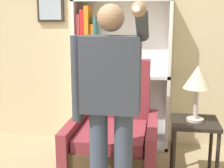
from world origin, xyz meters
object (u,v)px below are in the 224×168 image
(bookcase, at_px, (109,76))
(table_lamp, at_px, (197,80))
(armchair, at_px, (114,141))
(person_standing, at_px, (110,101))
(side_table, at_px, (194,132))

(bookcase, distance_m, table_lamp, 1.32)
(armchair, distance_m, person_standing, 1.00)
(bookcase, distance_m, armchair, 0.97)
(side_table, bearing_deg, bookcase, 139.50)
(bookcase, height_order, side_table, bookcase)
(bookcase, xyz_separation_m, person_standing, (0.26, -1.53, 0.09))
(bookcase, xyz_separation_m, armchair, (0.18, -0.77, -0.56))
(armchair, bearing_deg, side_table, -5.29)
(side_table, relative_size, table_lamp, 1.20)
(bookcase, distance_m, side_table, 1.36)
(bookcase, relative_size, person_standing, 1.07)
(bookcase, relative_size, table_lamp, 3.43)
(bookcase, height_order, person_standing, bookcase)
(person_standing, bearing_deg, bookcase, 99.85)
(armchair, height_order, person_standing, person_standing)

